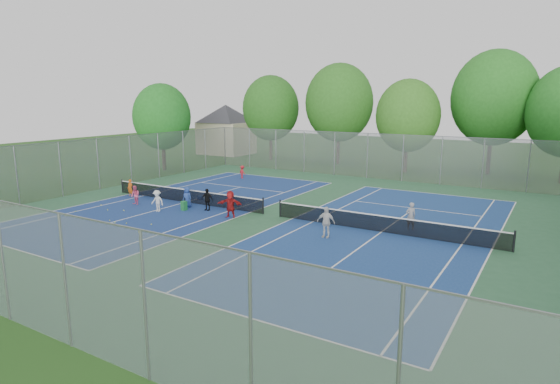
{
  "coord_description": "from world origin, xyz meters",
  "views": [
    {
      "loc": [
        14.89,
        -23.5,
        7.13
      ],
      "look_at": [
        0.0,
        1.0,
        1.3
      ],
      "focal_mm": 30.0,
      "sensor_mm": 36.0,
      "label": 1
    }
  ],
  "objects_px": {
    "net_right": "(382,224)",
    "instructor": "(411,216)",
    "ball_hopper": "(184,206)",
    "ball_crate": "(200,198)",
    "net_left": "(186,196)"
  },
  "relations": [
    {
      "from": "ball_crate",
      "to": "instructor",
      "type": "xyz_separation_m",
      "value": [
        14.89,
        0.12,
        0.63
      ]
    },
    {
      "from": "ball_hopper",
      "to": "ball_crate",
      "type": "bearing_deg",
      "value": 112.54
    },
    {
      "from": "net_right",
      "to": "ball_crate",
      "type": "xyz_separation_m",
      "value": [
        -13.73,
        1.19,
        -0.32
      ]
    },
    {
      "from": "ball_crate",
      "to": "net_right",
      "type": "bearing_deg",
      "value": -4.95
    },
    {
      "from": "net_right",
      "to": "instructor",
      "type": "xyz_separation_m",
      "value": [
        1.16,
        1.31,
        0.31
      ]
    },
    {
      "from": "net_left",
      "to": "ball_hopper",
      "type": "bearing_deg",
      "value": -50.09
    },
    {
      "from": "net_left",
      "to": "instructor",
      "type": "height_order",
      "value": "instructor"
    },
    {
      "from": "ball_hopper",
      "to": "instructor",
      "type": "relative_size",
      "value": 0.4
    },
    {
      "from": "net_right",
      "to": "instructor",
      "type": "bearing_deg",
      "value": 48.35
    },
    {
      "from": "ball_crate",
      "to": "instructor",
      "type": "relative_size",
      "value": 0.2
    },
    {
      "from": "ball_hopper",
      "to": "net_left",
      "type": "bearing_deg",
      "value": 129.91
    },
    {
      "from": "net_left",
      "to": "net_right",
      "type": "height_order",
      "value": "same"
    },
    {
      "from": "net_right",
      "to": "ball_hopper",
      "type": "bearing_deg",
      "value": -171.71
    },
    {
      "from": "net_left",
      "to": "ball_crate",
      "type": "bearing_deg",
      "value": 77.04
    },
    {
      "from": "net_left",
      "to": "ball_crate",
      "type": "xyz_separation_m",
      "value": [
        0.27,
        1.19,
        -0.32
      ]
    }
  ]
}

